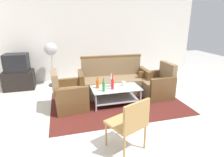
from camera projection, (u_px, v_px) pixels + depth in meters
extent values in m
plane|color=beige|center=(132.00, 122.00, 3.65)|extent=(14.00, 14.00, 0.00)
cube|color=silver|center=(99.00, 35.00, 6.03)|extent=(6.52, 0.12, 2.80)
cube|color=#511E19|center=(117.00, 103.00, 4.48)|extent=(3.01, 2.04, 0.01)
cube|color=#7F6647|center=(114.00, 86.00, 4.96)|extent=(1.63, 0.77, 0.42)
cube|color=#7F6647|center=(111.00, 66.00, 5.12)|extent=(1.60, 0.21, 0.48)
cube|color=brown|center=(144.00, 80.00, 5.11)|extent=(0.15, 0.70, 0.62)
cube|color=brown|center=(81.00, 85.00, 4.76)|extent=(0.15, 0.70, 0.62)
cube|color=brown|center=(111.00, 56.00, 5.04)|extent=(1.64, 0.18, 0.06)
cube|color=#7F6647|center=(71.00, 99.00, 4.17)|extent=(0.70, 0.65, 0.40)
cube|color=#7F6647|center=(55.00, 83.00, 3.94)|extent=(0.16, 0.61, 0.45)
cube|color=brown|center=(69.00, 90.00, 4.44)|extent=(0.67, 0.15, 0.58)
cube|color=brown|center=(73.00, 101.00, 3.85)|extent=(0.67, 0.15, 0.58)
cube|color=#7F6647|center=(156.00, 89.00, 4.79)|extent=(0.68, 0.62, 0.40)
cube|color=#7F6647|center=(168.00, 72.00, 4.75)|extent=(0.14, 0.60, 0.45)
cube|color=brown|center=(163.00, 90.00, 4.47)|extent=(0.66, 0.12, 0.58)
cube|color=brown|center=(150.00, 81.00, 5.07)|extent=(0.66, 0.12, 0.58)
cube|color=silver|center=(116.00, 88.00, 4.30)|extent=(1.10, 0.60, 0.02)
cube|color=#9E9EA5|center=(116.00, 99.00, 4.39)|extent=(1.00, 0.52, 0.02)
cylinder|color=#9E9EA5|center=(92.00, 94.00, 4.47)|extent=(0.04, 0.04, 0.40)
cylinder|color=#9E9EA5|center=(132.00, 90.00, 4.73)|extent=(0.04, 0.04, 0.40)
cylinder|color=#9E9EA5|center=(96.00, 103.00, 3.99)|extent=(0.04, 0.04, 0.40)
cylinder|color=#9E9EA5|center=(141.00, 98.00, 4.25)|extent=(0.04, 0.04, 0.40)
cylinder|color=silver|center=(111.00, 82.00, 4.33)|extent=(0.08, 0.08, 0.22)
cylinder|color=silver|center=(111.00, 76.00, 4.28)|extent=(0.03, 0.03, 0.09)
cylinder|color=#2D8C38|center=(104.00, 87.00, 4.05)|extent=(0.06, 0.06, 0.22)
cylinder|color=#2D8C38|center=(104.00, 80.00, 4.00)|extent=(0.02, 0.02, 0.09)
cylinder|color=#D85919|center=(98.00, 84.00, 4.25)|extent=(0.08, 0.08, 0.18)
cylinder|color=#D85919|center=(98.00, 79.00, 4.21)|extent=(0.03, 0.03, 0.08)
cylinder|color=red|center=(113.00, 84.00, 4.18)|extent=(0.06, 0.06, 0.22)
cylinder|color=red|center=(113.00, 78.00, 4.13)|extent=(0.02, 0.02, 0.10)
cylinder|color=silver|center=(124.00, 83.00, 4.42)|extent=(0.08, 0.08, 0.10)
cube|color=black|center=(19.00, 80.00, 5.31)|extent=(0.80, 0.50, 0.52)
cube|color=black|center=(17.00, 63.00, 5.15)|extent=(0.63, 0.48, 0.48)
cube|color=black|center=(19.00, 61.00, 5.36)|extent=(0.51, 0.04, 0.36)
cylinder|color=#2D2D33|center=(54.00, 85.00, 5.66)|extent=(0.32, 0.32, 0.03)
cylinder|color=#B2B2B7|center=(53.00, 69.00, 5.51)|extent=(0.03, 0.03, 0.95)
sphere|color=#B2B2B7|center=(51.00, 49.00, 5.33)|extent=(0.36, 0.36, 0.36)
cube|color=#AD844C|center=(126.00, 123.00, 2.83)|extent=(0.63, 0.63, 0.04)
cube|color=#AD844C|center=(137.00, 116.00, 2.60)|extent=(0.46, 0.23, 0.40)
cylinder|color=#AD844C|center=(106.00, 134.00, 2.93)|extent=(0.03, 0.03, 0.42)
cylinder|color=#AD844C|center=(126.00, 125.00, 3.17)|extent=(0.03, 0.03, 0.42)
cylinder|color=#AD844C|center=(124.00, 148.00, 2.61)|extent=(0.03, 0.03, 0.42)
cylinder|color=#AD844C|center=(145.00, 136.00, 2.86)|extent=(0.03, 0.03, 0.42)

